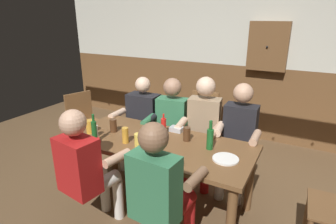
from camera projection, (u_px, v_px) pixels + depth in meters
name	position (u px, v px, depth m)	size (l,w,h in m)	color
ground_plane	(155.00, 207.00, 2.95)	(7.67, 7.67, 0.00)	brown
back_wall_upper	(231.00, 23.00, 4.31)	(6.39, 0.12, 1.29)	beige
back_wall_wainscot	(225.00, 99.00, 4.72)	(6.39, 0.12, 1.17)	brown
dining_table	(158.00, 150.00, 2.83)	(1.89, 0.83, 0.72)	brown
person_0	(141.00, 118.00, 3.64)	(0.56, 0.53, 1.18)	black
person_1	(170.00, 122.00, 3.43)	(0.55, 0.54, 1.21)	#33724C
person_2	(203.00, 126.00, 3.24)	(0.54, 0.56, 1.27)	#997F60
person_3	(238.00, 135.00, 3.05)	(0.50, 0.50, 1.24)	black
person_4	(86.00, 166.00, 2.44)	(0.53, 0.57, 1.21)	#AD1919
person_5	(161.00, 188.00, 2.11)	(0.53, 0.55, 1.24)	#33724C
chair_empty_near_left	(202.00, 120.00, 4.04)	(0.46, 0.46, 0.88)	brown
chair_empty_far_end	(84.00, 121.00, 4.00)	(0.56, 0.56, 0.88)	brown
table_candle	(72.00, 132.00, 2.91)	(0.04, 0.04, 0.08)	#F9E08C
condiment_caddy	(176.00, 129.00, 3.03)	(0.14, 0.10, 0.05)	#B2B7BC
plate_0	(226.00, 159.00, 2.44)	(0.23, 0.23, 0.01)	white
bottle_0	(94.00, 131.00, 2.74)	(0.05, 0.05, 0.30)	#195923
bottle_1	(164.00, 126.00, 2.94)	(0.06, 0.06, 0.23)	red
bottle_2	(210.00, 138.00, 2.60)	(0.06, 0.06, 0.29)	#195923
pint_glass_0	(95.00, 131.00, 2.90)	(0.06, 0.06, 0.12)	white
pint_glass_1	(90.00, 127.00, 2.97)	(0.08, 0.08, 0.14)	gold
pint_glass_2	(113.00, 126.00, 3.01)	(0.07, 0.07, 0.14)	#4C2D19
pint_glass_3	(138.00, 142.00, 2.61)	(0.08, 0.08, 0.16)	#E5C64C
pint_glass_4	(125.00, 135.00, 2.74)	(0.06, 0.06, 0.16)	gold
pint_glass_5	(187.00, 134.00, 2.79)	(0.07, 0.07, 0.14)	#4C2D19
wall_dart_cabinet	(268.00, 46.00, 4.04)	(0.56, 0.15, 0.70)	brown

